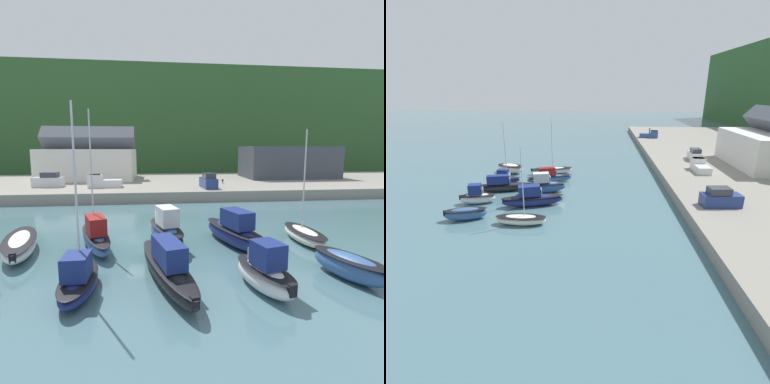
# 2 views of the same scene
# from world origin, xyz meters

# --- Properties ---
(ground_plane) EXTENTS (320.00, 320.00, 0.00)m
(ground_plane) POSITION_xyz_m (0.00, 0.00, 0.00)
(ground_plane) COLOR #476B75
(hillside_backdrop) EXTENTS (240.00, 58.48, 28.72)m
(hillside_backdrop) POSITION_xyz_m (0.00, 86.75, 14.36)
(hillside_backdrop) COLOR #335B2D
(hillside_backdrop) RESTS_ON ground_plane
(quay_promenade) EXTENTS (131.47, 29.56, 1.37)m
(quay_promenade) POSITION_xyz_m (0.00, 30.50, 0.69)
(quay_promenade) COLOR gray
(quay_promenade) RESTS_ON ground_plane
(harbor_clubhouse) EXTENTS (16.33, 12.29, 9.63)m
(harbor_clubhouse) POSITION_xyz_m (-11.05, 34.64, 4.67)
(harbor_clubhouse) COLOR silver
(harbor_clubhouse) RESTS_ON quay_promenade
(yacht_club_building) EXTENTS (17.00, 10.19, 6.01)m
(yacht_club_building) POSITION_xyz_m (26.51, 33.43, 4.38)
(yacht_club_building) COLOR #3D424C
(yacht_club_building) RESTS_ON quay_promenade
(moored_boat_0) EXTENTS (3.95, 7.38, 1.16)m
(moored_boat_0) POSITION_xyz_m (-8.13, -1.96, 0.62)
(moored_boat_0) COLOR white
(moored_boat_0) RESTS_ON ground_plane
(moored_boat_1) EXTENTS (3.85, 7.16, 9.65)m
(moored_boat_1) POSITION_xyz_m (-3.27, -1.53, 0.87)
(moored_boat_1) COLOR #33568E
(moored_boat_1) RESTS_ON ground_plane
(moored_boat_2) EXTENTS (3.21, 6.35, 2.89)m
(moored_boat_2) POSITION_xyz_m (1.68, -1.49, 1.07)
(moored_boat_2) COLOR #33568E
(moored_boat_2) RESTS_ON ground_plane
(moored_boat_3) EXTENTS (3.97, 7.79, 2.65)m
(moored_boat_3) POSITION_xyz_m (6.62, -1.95, 0.97)
(moored_boat_3) COLOR navy
(moored_boat_3) RESTS_ON ground_plane
(moored_boat_4) EXTENTS (1.91, 5.46, 8.37)m
(moored_boat_4) POSITION_xyz_m (11.98, -1.97, 0.59)
(moored_boat_4) COLOR white
(moored_boat_4) RESTS_ON ground_plane
(moored_boat_6) EXTENTS (1.65, 4.72, 9.15)m
(moored_boat_6) POSITION_xyz_m (-2.76, -8.37, 0.76)
(moored_boat_6) COLOR navy
(moored_boat_6) RESTS_ON ground_plane
(moored_boat_7) EXTENTS (3.64, 8.75, 2.36)m
(moored_boat_7) POSITION_xyz_m (1.51, -7.55, 0.85)
(moored_boat_7) COLOR black
(moored_boat_7) RESTS_ON ground_plane
(moored_boat_8) EXTENTS (2.71, 4.66, 2.52)m
(moored_boat_8) POSITION_xyz_m (6.30, -9.03, 0.92)
(moored_boat_8) COLOR silver
(moored_boat_8) RESTS_ON ground_plane
(moored_boat_9) EXTENTS (2.93, 4.84, 1.40)m
(moored_boat_9) POSITION_xyz_m (11.26, -8.34, 0.74)
(moored_boat_9) COLOR #33568E
(moored_boat_9) RESTS_ON ground_plane
(parked_car_0) EXTENTS (2.13, 4.33, 2.16)m
(parked_car_0) POSITION_xyz_m (8.46, 19.59, 2.29)
(parked_car_0) COLOR navy
(parked_car_0) RESTS_ON quay_promenade
(parked_car_1) EXTENTS (4.25, 1.92, 2.16)m
(parked_car_1) POSITION_xyz_m (-14.76, 23.44, 2.29)
(parked_car_1) COLOR silver
(parked_car_1) RESTS_ON quay_promenade
(pickup_truck_1) EXTENTS (4.76, 2.07, 1.90)m
(pickup_truck_1) POSITION_xyz_m (-6.82, 21.95, 2.19)
(pickup_truck_1) COLOR silver
(pickup_truck_1) RESTS_ON quay_promenade
(dog_on_quay) EXTENTS (0.62, 0.86, 0.68)m
(dog_on_quay) POSITION_xyz_m (11.74, 24.98, 1.83)
(dog_on_quay) COLOR black
(dog_on_quay) RESTS_ON quay_promenade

